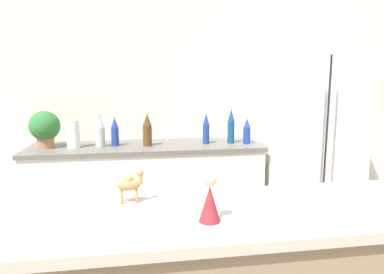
% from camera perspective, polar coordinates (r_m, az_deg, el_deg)
% --- Properties ---
extents(wall_back, '(8.00, 0.06, 2.55)m').
position_cam_1_polar(wall_back, '(3.38, -1.17, 6.36)').
color(wall_back, silver).
rests_on(wall_back, ground_plane).
extents(back_counter, '(2.02, 0.63, 0.89)m').
position_cam_1_polar(back_counter, '(3.17, -7.43, -9.18)').
color(back_counter, silver).
rests_on(back_counter, ground_plane).
extents(refrigerator, '(0.85, 0.72, 1.69)m').
position_cam_1_polar(refrigerator, '(3.38, 18.36, -1.42)').
color(refrigerator, white).
rests_on(refrigerator, ground_plane).
extents(potted_plant, '(0.25, 0.25, 0.31)m').
position_cam_1_polar(potted_plant, '(3.12, -23.33, 1.47)').
color(potted_plant, '#9E6B47').
rests_on(potted_plant, back_counter).
extents(paper_towel_roll, '(0.11, 0.11, 0.23)m').
position_cam_1_polar(paper_towel_roll, '(3.03, -19.20, 0.43)').
color(paper_towel_roll, white).
rests_on(paper_towel_roll, back_counter).
extents(back_bottle_0, '(0.06, 0.06, 0.32)m').
position_cam_1_polar(back_bottle_0, '(3.11, 6.52, 1.80)').
color(back_bottle_0, navy).
rests_on(back_bottle_0, back_counter).
extents(back_bottle_1, '(0.08, 0.08, 0.27)m').
position_cam_1_polar(back_bottle_1, '(3.01, -15.08, 0.80)').
color(back_bottle_1, '#B2B7BC').
rests_on(back_bottle_1, back_counter).
extents(back_bottle_2, '(0.08, 0.08, 0.29)m').
position_cam_1_polar(back_bottle_2, '(2.98, -7.46, 1.17)').
color(back_bottle_2, brown).
rests_on(back_bottle_2, back_counter).
extents(back_bottle_3, '(0.06, 0.06, 0.28)m').
position_cam_1_polar(back_bottle_3, '(3.07, 2.36, 1.37)').
color(back_bottle_3, navy).
rests_on(back_bottle_3, back_counter).
extents(back_bottle_4, '(0.07, 0.07, 0.26)m').
position_cam_1_polar(back_bottle_4, '(3.03, -12.73, 0.81)').
color(back_bottle_4, navy).
rests_on(back_bottle_4, back_counter).
extents(back_bottle_5, '(0.07, 0.07, 0.23)m').
position_cam_1_polar(back_bottle_5, '(3.12, 9.13, 0.95)').
color(back_bottle_5, navy).
rests_on(back_bottle_5, back_counter).
extents(camel_figurine, '(0.10, 0.05, 0.12)m').
position_cam_1_polar(camel_figurine, '(1.29, -10.29, -7.68)').
color(camel_figurine, '#A87F4C').
rests_on(camel_figurine, bar_counter).
extents(wise_man_figurine_blue, '(0.07, 0.07, 0.16)m').
position_cam_1_polar(wise_man_figurine_blue, '(1.10, 2.99, -10.53)').
color(wise_man_figurine_blue, maroon).
rests_on(wise_man_figurine_blue, bar_counter).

